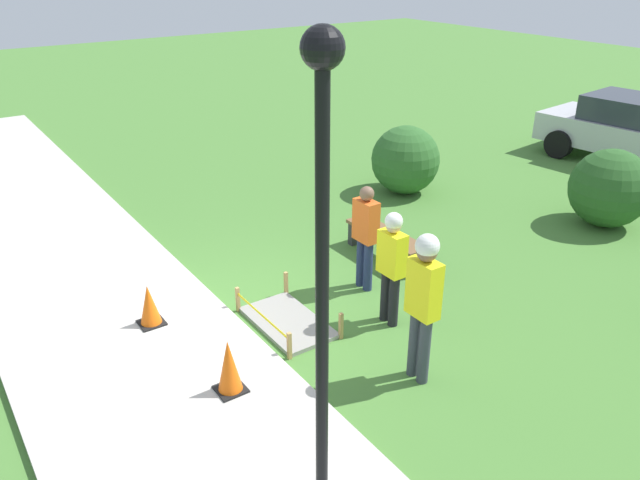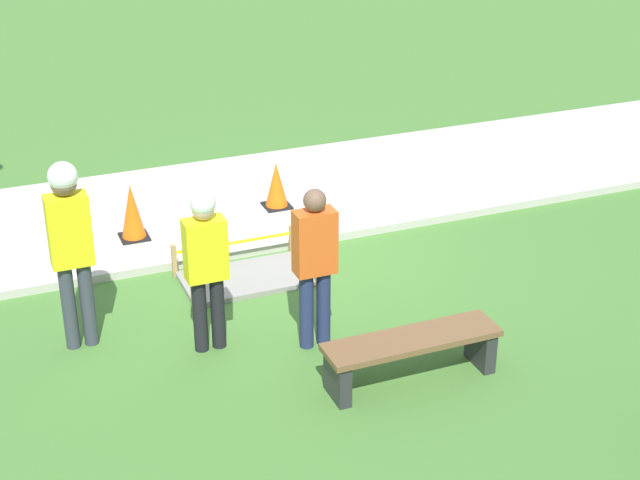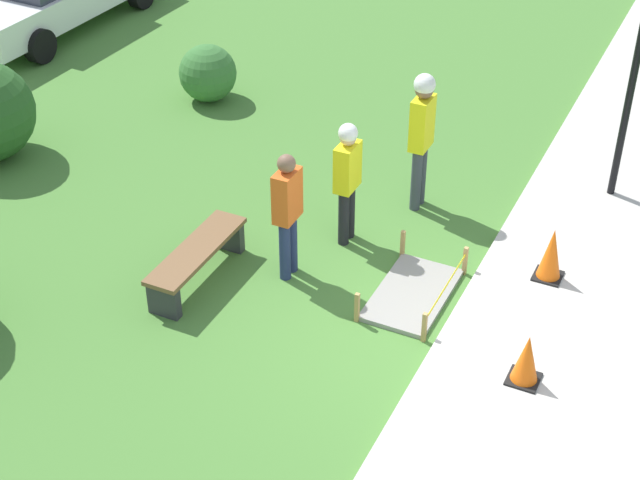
{
  "view_description": "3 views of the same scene",
  "coord_description": "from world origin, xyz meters",
  "px_view_note": "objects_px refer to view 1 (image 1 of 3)",
  "views": [
    {
      "loc": [
        7.04,
        -3.3,
        4.84
      ],
      "look_at": [
        0.16,
        1.44,
        0.9
      ],
      "focal_mm": 35.0,
      "sensor_mm": 36.0,
      "label": 1
    },
    {
      "loc": [
        3.49,
        9.92,
        5.18
      ],
      "look_at": [
        0.26,
        1.9,
        1.04
      ],
      "focal_mm": 55.0,
      "sensor_mm": 36.0,
      "label": 2
    },
    {
      "loc": [
        -8.22,
        -2.46,
        7.21
      ],
      "look_at": [
        0.22,
        1.6,
        0.76
      ],
      "focal_mm": 55.0,
      "sensor_mm": 36.0,
      "label": 3
    }
  ],
  "objects_px": {
    "park_bench": "(386,240)",
    "lamppost_near": "(322,256)",
    "traffic_cone_far_patch": "(229,366)",
    "parked_car_silver": "(629,129)",
    "traffic_cone_near_patch": "(149,305)",
    "worker_supervisor": "(424,294)",
    "worker_assistant": "(392,260)",
    "bystander_in_orange_shirt": "(366,232)"
  },
  "relations": [
    {
      "from": "park_bench",
      "to": "lamppost_near",
      "type": "height_order",
      "value": "lamppost_near"
    },
    {
      "from": "traffic_cone_far_patch",
      "to": "parked_car_silver",
      "type": "relative_size",
      "value": 0.16
    },
    {
      "from": "lamppost_near",
      "to": "parked_car_silver",
      "type": "xyz_separation_m",
      "value": [
        -4.79,
        12.42,
        -2.07
      ]
    },
    {
      "from": "parked_car_silver",
      "to": "traffic_cone_near_patch",
      "type": "bearing_deg",
      "value": -93.65
    },
    {
      "from": "park_bench",
      "to": "worker_supervisor",
      "type": "distance_m",
      "value": 3.4
    },
    {
      "from": "worker_supervisor",
      "to": "worker_assistant",
      "type": "xyz_separation_m",
      "value": [
        -1.17,
        0.53,
        -0.2
      ]
    },
    {
      "from": "traffic_cone_near_patch",
      "to": "lamppost_near",
      "type": "distance_m",
      "value": 4.89
    },
    {
      "from": "traffic_cone_near_patch",
      "to": "bystander_in_orange_shirt",
      "type": "xyz_separation_m",
      "value": [
        0.73,
        3.17,
        0.55
      ]
    },
    {
      "from": "traffic_cone_near_patch",
      "to": "worker_supervisor",
      "type": "xyz_separation_m",
      "value": [
        2.89,
        2.31,
        0.8
      ]
    },
    {
      "from": "worker_assistant",
      "to": "bystander_in_orange_shirt",
      "type": "distance_m",
      "value": 1.04
    },
    {
      "from": "worker_supervisor",
      "to": "park_bench",
      "type": "bearing_deg",
      "value": 146.88
    },
    {
      "from": "worker_supervisor",
      "to": "bystander_in_orange_shirt",
      "type": "relative_size",
      "value": 1.16
    },
    {
      "from": "parked_car_silver",
      "to": "worker_assistant",
      "type": "bearing_deg",
      "value": -82.77
    },
    {
      "from": "park_bench",
      "to": "bystander_in_orange_shirt",
      "type": "distance_m",
      "value": 1.27
    },
    {
      "from": "park_bench",
      "to": "worker_assistant",
      "type": "distance_m",
      "value": 2.13
    },
    {
      "from": "traffic_cone_near_patch",
      "to": "bystander_in_orange_shirt",
      "type": "relative_size",
      "value": 0.36
    },
    {
      "from": "bystander_in_orange_shirt",
      "to": "lamppost_near",
      "type": "xyz_separation_m",
      "value": [
        3.47,
        -3.21,
        1.95
      ]
    },
    {
      "from": "lamppost_near",
      "to": "parked_car_silver",
      "type": "distance_m",
      "value": 13.47
    },
    {
      "from": "traffic_cone_near_patch",
      "to": "traffic_cone_far_patch",
      "type": "xyz_separation_m",
      "value": [
        1.91,
        0.24,
        0.05
      ]
    },
    {
      "from": "traffic_cone_far_patch",
      "to": "park_bench",
      "type": "distance_m",
      "value": 4.25
    },
    {
      "from": "lamppost_near",
      "to": "traffic_cone_far_patch",
      "type": "bearing_deg",
      "value": 173.1
    },
    {
      "from": "worker_assistant",
      "to": "lamppost_near",
      "type": "bearing_deg",
      "value": -49.17
    },
    {
      "from": "bystander_in_orange_shirt",
      "to": "park_bench",
      "type": "bearing_deg",
      "value": 122.4
    },
    {
      "from": "traffic_cone_near_patch",
      "to": "parked_car_silver",
      "type": "relative_size",
      "value": 0.14
    },
    {
      "from": "lamppost_near",
      "to": "worker_assistant",
      "type": "bearing_deg",
      "value": 130.83
    },
    {
      "from": "bystander_in_orange_shirt",
      "to": "traffic_cone_near_patch",
      "type": "bearing_deg",
      "value": -102.96
    },
    {
      "from": "worker_assistant",
      "to": "parked_car_silver",
      "type": "bearing_deg",
      "value": 103.61
    },
    {
      "from": "parked_car_silver",
      "to": "park_bench",
      "type": "bearing_deg",
      "value": -91.35
    },
    {
      "from": "park_bench",
      "to": "bystander_in_orange_shirt",
      "type": "height_order",
      "value": "bystander_in_orange_shirt"
    },
    {
      "from": "traffic_cone_near_patch",
      "to": "worker_assistant",
      "type": "relative_size",
      "value": 0.35
    },
    {
      "from": "worker_assistant",
      "to": "worker_supervisor",
      "type": "bearing_deg",
      "value": -24.34
    },
    {
      "from": "park_bench",
      "to": "traffic_cone_far_patch",
      "type": "bearing_deg",
      "value": -65.3
    },
    {
      "from": "traffic_cone_far_patch",
      "to": "bystander_in_orange_shirt",
      "type": "height_order",
      "value": "bystander_in_orange_shirt"
    },
    {
      "from": "traffic_cone_near_patch",
      "to": "lamppost_near",
      "type": "bearing_deg",
      "value": -0.44
    },
    {
      "from": "traffic_cone_near_patch",
      "to": "bystander_in_orange_shirt",
      "type": "bearing_deg",
      "value": 77.04
    },
    {
      "from": "park_bench",
      "to": "worker_supervisor",
      "type": "xyz_separation_m",
      "value": [
        2.75,
        -1.8,
        0.86
      ]
    },
    {
      "from": "traffic_cone_far_patch",
      "to": "parked_car_silver",
      "type": "bearing_deg",
      "value": 101.67
    },
    {
      "from": "worker_supervisor",
      "to": "lamppost_near",
      "type": "height_order",
      "value": "lamppost_near"
    },
    {
      "from": "park_bench",
      "to": "bystander_in_orange_shirt",
      "type": "relative_size",
      "value": 1.01
    },
    {
      "from": "worker_supervisor",
      "to": "traffic_cone_near_patch",
      "type": "bearing_deg",
      "value": -141.33
    },
    {
      "from": "bystander_in_orange_shirt",
      "to": "parked_car_silver",
      "type": "bearing_deg",
      "value": 98.17
    },
    {
      "from": "traffic_cone_near_patch",
      "to": "worker_assistant",
      "type": "height_order",
      "value": "worker_assistant"
    }
  ]
}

